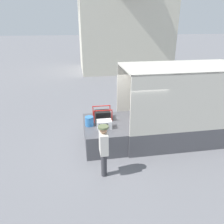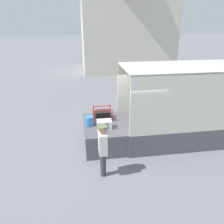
{
  "view_description": "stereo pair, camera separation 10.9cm",
  "coord_description": "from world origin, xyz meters",
  "px_view_note": "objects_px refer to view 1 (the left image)",
  "views": [
    {
      "loc": [
        -1.69,
        -7.56,
        4.5
      ],
      "look_at": [
        -0.45,
        -0.2,
        1.42
      ],
      "focal_mm": 35.0,
      "sensor_mm": 36.0,
      "label": 1
    },
    {
      "loc": [
        -1.58,
        -7.58,
        4.5
      ],
      "look_at": [
        -0.45,
        -0.2,
        1.42
      ],
      "focal_mm": 35.0,
      "sensor_mm": 36.0,
      "label": 2
    }
  ],
  "objects_px": {
    "worker_person": "(104,146)",
    "box_truck": "(216,114)",
    "microwave": "(104,124)",
    "orange_bucket": "(89,121)",
    "portable_generator": "(103,115)"
  },
  "relations": [
    {
      "from": "worker_person",
      "to": "box_truck",
      "type": "bearing_deg",
      "value": 21.48
    },
    {
      "from": "box_truck",
      "to": "microwave",
      "type": "bearing_deg",
      "value": -175.6
    },
    {
      "from": "box_truck",
      "to": "orange_bucket",
      "type": "height_order",
      "value": "box_truck"
    },
    {
      "from": "box_truck",
      "to": "orange_bucket",
      "type": "distance_m",
      "value": 5.28
    },
    {
      "from": "microwave",
      "to": "box_truck",
      "type": "bearing_deg",
      "value": 4.4
    },
    {
      "from": "orange_bucket",
      "to": "worker_person",
      "type": "relative_size",
      "value": 0.21
    },
    {
      "from": "box_truck",
      "to": "worker_person",
      "type": "height_order",
      "value": "box_truck"
    },
    {
      "from": "microwave",
      "to": "orange_bucket",
      "type": "distance_m",
      "value": 0.61
    },
    {
      "from": "microwave",
      "to": "orange_bucket",
      "type": "height_order",
      "value": "orange_bucket"
    },
    {
      "from": "portable_generator",
      "to": "orange_bucket",
      "type": "relative_size",
      "value": 2.04
    },
    {
      "from": "portable_generator",
      "to": "orange_bucket",
      "type": "distance_m",
      "value": 0.75
    },
    {
      "from": "box_truck",
      "to": "portable_generator",
      "type": "bearing_deg",
      "value": 175.03
    },
    {
      "from": "orange_bucket",
      "to": "worker_person",
      "type": "height_order",
      "value": "worker_person"
    },
    {
      "from": "microwave",
      "to": "orange_bucket",
      "type": "bearing_deg",
      "value": 150.82
    },
    {
      "from": "box_truck",
      "to": "microwave",
      "type": "xyz_separation_m",
      "value": [
        -4.75,
        -0.37,
        0.06
      ]
    }
  ]
}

